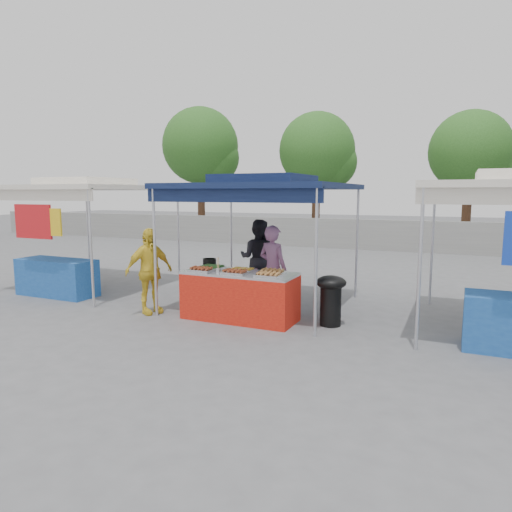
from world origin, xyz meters
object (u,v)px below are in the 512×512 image
at_px(vendor_table, 240,296).
at_px(vendor_woman, 273,269).
at_px(customer_person, 149,271).
at_px(helper_man, 258,258).
at_px(cooking_pot, 209,262).
at_px(wok_burner, 331,296).

height_order(vendor_table, vendor_woman, vendor_woman).
bearing_deg(customer_person, helper_man, -5.26).
distance_m(cooking_pot, vendor_woman, 1.21).
bearing_deg(wok_burner, customer_person, -174.31).
height_order(vendor_woman, helper_man, helper_man).
distance_m(vendor_table, customer_person, 1.78).
bearing_deg(vendor_table, helper_man, 104.27).
relative_size(vendor_woman, helper_man, 0.98).
relative_size(cooking_pot, vendor_woman, 0.15).
bearing_deg(helper_man, wok_burner, 133.27).
bearing_deg(wok_burner, vendor_table, -173.75).
xyz_separation_m(vendor_table, helper_man, (-0.47, 1.86, 0.41)).
relative_size(vendor_woman, customer_person, 1.03).
bearing_deg(cooking_pot, vendor_woman, 17.72).
xyz_separation_m(wok_burner, helper_man, (-2.03, 1.56, 0.32)).
bearing_deg(wok_burner, cooking_pot, 173.75).
bearing_deg(helper_man, vendor_woman, 116.23).
height_order(helper_man, customer_person, helper_man).
distance_m(wok_burner, vendor_woman, 1.34).
bearing_deg(customer_person, cooking_pot, -28.88).
bearing_deg(cooking_pot, vendor_table, -24.15).
bearing_deg(vendor_table, wok_burner, 10.89).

